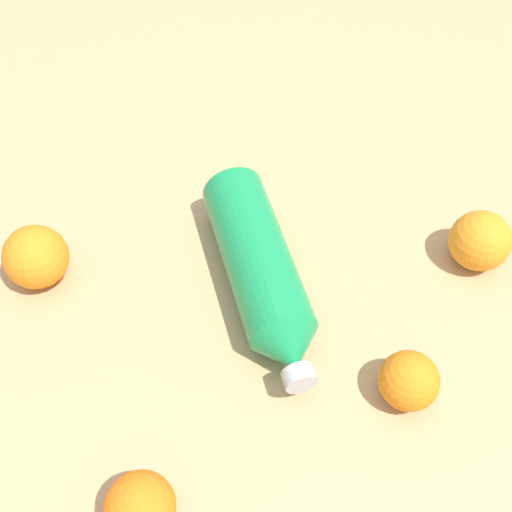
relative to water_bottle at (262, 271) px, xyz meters
name	(u,v)px	position (x,y,z in m)	size (l,w,h in m)	color
ground_plane	(231,291)	(0.01, -0.04, -0.04)	(2.40, 2.40, 0.00)	tan
water_bottle	(262,271)	(0.00, 0.00, 0.00)	(0.28, 0.21, 0.08)	#198C4C
orange_0	(36,257)	(0.05, -0.27, 0.00)	(0.08, 0.08, 0.08)	orange
orange_1	(480,241)	(-0.12, 0.25, 0.00)	(0.08, 0.08, 0.08)	orange
orange_2	(139,507)	(0.29, -0.04, -0.01)	(0.07, 0.07, 0.07)	orange
orange_3	(409,381)	(0.09, 0.19, -0.01)	(0.07, 0.07, 0.07)	orange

